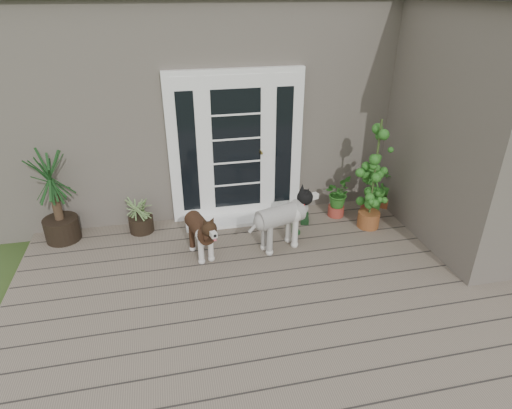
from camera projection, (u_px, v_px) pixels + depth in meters
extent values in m
cube|color=#6B5B4C|center=(291.00, 311.00, 4.68)|extent=(6.20, 4.60, 0.12)
cube|color=#665E54|center=(227.00, 90.00, 7.70)|extent=(7.40, 4.00, 3.10)
cube|color=#665E54|center=(488.00, 132.00, 5.50)|extent=(1.60, 2.40, 3.10)
cube|color=white|center=(236.00, 147.00, 6.04)|extent=(1.90, 0.14, 2.15)
cube|color=white|center=(240.00, 219.00, 6.34)|extent=(1.60, 0.40, 0.05)
imported|color=#204E16|center=(337.00, 200.00, 6.38)|extent=(0.55, 0.55, 0.51)
imported|color=#1D6620|center=(371.00, 199.00, 6.29)|extent=(0.58, 0.58, 0.62)
imported|color=#1A4E16|center=(388.00, 192.00, 6.69)|extent=(0.42, 0.42, 0.48)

